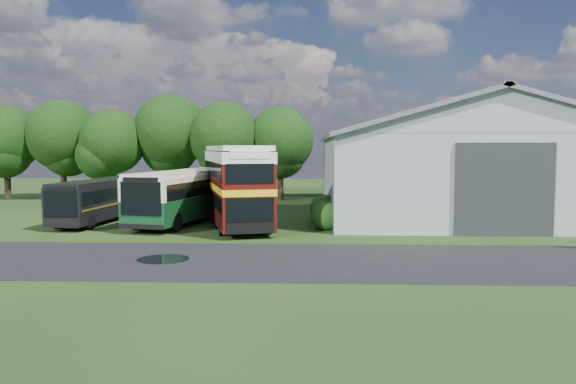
{
  "coord_description": "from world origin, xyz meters",
  "views": [
    {
      "loc": [
        4.7,
        -26.16,
        4.7
      ],
      "look_at": [
        3.34,
        8.0,
        2.02
      ],
      "focal_mm": 35.0,
      "sensor_mm": 36.0,
      "label": 1
    }
  ],
  "objects_px": {
    "bus_maroon_double": "(236,186)",
    "bus_dark_single": "(100,199)",
    "storage_shed": "(449,155)",
    "bus_green_single": "(187,194)"
  },
  "relations": [
    {
      "from": "bus_maroon_double",
      "to": "bus_dark_single",
      "type": "relative_size",
      "value": 1.17
    },
    {
      "from": "bus_green_single",
      "to": "bus_dark_single",
      "type": "xyz_separation_m",
      "value": [
        -5.54,
        -0.22,
        -0.31
      ]
    },
    {
      "from": "storage_shed",
      "to": "bus_green_single",
      "type": "xyz_separation_m",
      "value": [
        -18.17,
        -6.77,
        -2.42
      ]
    },
    {
      "from": "storage_shed",
      "to": "bus_green_single",
      "type": "bearing_deg",
      "value": -159.57
    },
    {
      "from": "storage_shed",
      "to": "bus_dark_single",
      "type": "bearing_deg",
      "value": -163.56
    },
    {
      "from": "bus_maroon_double",
      "to": "bus_dark_single",
      "type": "height_order",
      "value": "bus_maroon_double"
    },
    {
      "from": "bus_green_single",
      "to": "bus_maroon_double",
      "type": "bearing_deg",
      "value": -14.69
    },
    {
      "from": "storage_shed",
      "to": "bus_green_single",
      "type": "distance_m",
      "value": 19.54
    },
    {
      "from": "bus_dark_single",
      "to": "bus_green_single",
      "type": "bearing_deg",
      "value": 6.96
    },
    {
      "from": "storage_shed",
      "to": "bus_dark_single",
      "type": "height_order",
      "value": "storage_shed"
    }
  ]
}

